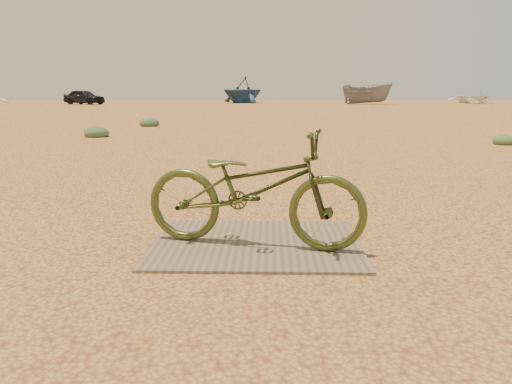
{
  "coord_description": "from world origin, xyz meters",
  "views": [
    {
      "loc": [
        0.28,
        -4.2,
        1.22
      ],
      "look_at": [
        0.18,
        -0.34,
        0.43
      ],
      "focal_mm": 35.0,
      "sensor_mm": 36.0,
      "label": 1
    }
  ],
  "objects_px": {
    "plywood_board": "(256,243)",
    "car": "(84,97)",
    "boat_far_left": "(243,90)",
    "boat_mid_right": "(366,94)",
    "boat_far_right": "(473,97)",
    "bicycle": "(254,188)"
  },
  "relations": [
    {
      "from": "plywood_board",
      "to": "car",
      "type": "distance_m",
      "value": 43.44
    },
    {
      "from": "boat_far_left",
      "to": "boat_mid_right",
      "type": "height_order",
      "value": "boat_far_left"
    },
    {
      "from": "boat_far_left",
      "to": "boat_far_right",
      "type": "relative_size",
      "value": 0.91
    },
    {
      "from": "car",
      "to": "bicycle",
      "type": "bearing_deg",
      "value": -135.33
    },
    {
      "from": "plywood_board",
      "to": "boat_far_right",
      "type": "relative_size",
      "value": 0.31
    },
    {
      "from": "plywood_board",
      "to": "car",
      "type": "xyz_separation_m",
      "value": [
        -16.22,
        40.3,
        0.63
      ]
    },
    {
      "from": "plywood_board",
      "to": "boat_far_right",
      "type": "xyz_separation_m",
      "value": [
        19.38,
        44.73,
        0.54
      ]
    },
    {
      "from": "boat_mid_right",
      "to": "boat_far_right",
      "type": "distance_m",
      "value": 11.24
    },
    {
      "from": "boat_far_left",
      "to": "boat_mid_right",
      "type": "distance_m",
      "value": 11.92
    },
    {
      "from": "boat_far_right",
      "to": "boat_far_left",
      "type": "bearing_deg",
      "value": -178.69
    },
    {
      "from": "boat_far_left",
      "to": "boat_mid_right",
      "type": "xyz_separation_m",
      "value": [
        11.18,
        -4.11,
        -0.36
      ]
    },
    {
      "from": "bicycle",
      "to": "boat_mid_right",
      "type": "distance_m",
      "value": 42.31
    },
    {
      "from": "plywood_board",
      "to": "boat_mid_right",
      "type": "height_order",
      "value": "boat_mid_right"
    },
    {
      "from": "bicycle",
      "to": "boat_far_left",
      "type": "height_order",
      "value": "boat_far_left"
    },
    {
      "from": "car",
      "to": "boat_far_left",
      "type": "height_order",
      "value": "boat_far_left"
    },
    {
      "from": "boat_far_left",
      "to": "boat_far_right",
      "type": "xyz_separation_m",
      "value": [
        21.89,
        -0.7,
        -0.73
      ]
    },
    {
      "from": "car",
      "to": "boat_far_left",
      "type": "bearing_deg",
      "value": -46.65
    },
    {
      "from": "plywood_board",
      "to": "boat_far_right",
      "type": "distance_m",
      "value": 48.75
    },
    {
      "from": "boat_far_left",
      "to": "bicycle",
      "type": "bearing_deg",
      "value": -43.28
    },
    {
      "from": "car",
      "to": "boat_far_right",
      "type": "xyz_separation_m",
      "value": [
        35.6,
        4.44,
        -0.09
      ]
    },
    {
      "from": "bicycle",
      "to": "boat_mid_right",
      "type": "xyz_separation_m",
      "value": [
        8.69,
        41.4,
        0.44
      ]
    },
    {
      "from": "boat_mid_right",
      "to": "boat_far_right",
      "type": "height_order",
      "value": "boat_mid_right"
    }
  ]
}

